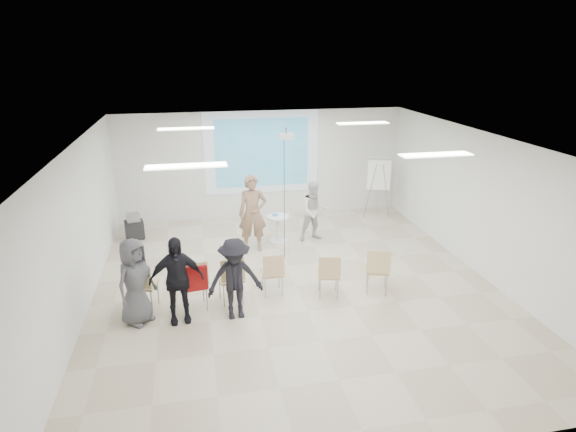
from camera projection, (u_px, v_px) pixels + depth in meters
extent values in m
cube|color=beige|center=(296.00, 288.00, 9.87)|extent=(8.00, 9.00, 0.10)
cube|color=white|center=(297.00, 138.00, 8.83)|extent=(8.00, 9.00, 0.10)
cube|color=silver|center=(262.00, 164.00, 13.56)|extent=(8.00, 0.10, 3.00)
cube|color=silver|center=(75.00, 232.00, 8.59)|extent=(0.10, 9.00, 3.00)
cube|color=silver|center=(484.00, 205.00, 10.10)|extent=(0.10, 9.00, 3.00)
cube|color=silver|center=(262.00, 153.00, 13.38)|extent=(3.20, 0.01, 2.30)
cube|color=teal|center=(262.00, 153.00, 13.37)|extent=(2.60, 0.01, 1.90)
cylinder|color=white|center=(278.00, 241.00, 12.07)|extent=(0.51, 0.51, 0.05)
cylinder|color=white|center=(278.00, 230.00, 11.96)|extent=(0.14, 0.14, 0.63)
cylinder|color=silver|center=(278.00, 217.00, 11.85)|extent=(0.70, 0.70, 0.04)
cube|color=white|center=(280.00, 216.00, 11.81)|extent=(0.20, 0.14, 0.01)
cube|color=teal|center=(275.00, 215.00, 11.89)|extent=(0.18, 0.22, 0.01)
imported|color=#94725A|center=(253.00, 209.00, 11.28)|extent=(0.79, 0.56, 2.09)
imported|color=silver|center=(314.00, 208.00, 11.97)|extent=(0.87, 0.72, 1.68)
cube|color=white|center=(258.00, 192.00, 11.43)|extent=(0.05, 0.13, 0.04)
cube|color=silver|center=(305.00, 194.00, 12.07)|extent=(0.04, 0.11, 0.04)
cube|color=tan|center=(144.00, 285.00, 8.88)|extent=(0.54, 0.54, 0.04)
cube|color=tan|center=(139.00, 277.00, 8.60)|extent=(0.45, 0.20, 0.42)
cylinder|color=gray|center=(133.00, 301.00, 8.81)|extent=(0.03, 0.03, 0.46)
cylinder|color=gray|center=(152.00, 302.00, 8.79)|extent=(0.03, 0.03, 0.46)
cylinder|color=gray|center=(140.00, 292.00, 9.15)|extent=(0.03, 0.03, 0.46)
cylinder|color=#92969A|center=(158.00, 292.00, 9.12)|extent=(0.03, 0.03, 0.46)
cube|color=tan|center=(194.00, 284.00, 8.87)|extent=(0.53, 0.53, 0.04)
cube|color=tan|center=(195.00, 275.00, 8.58)|extent=(0.48, 0.16, 0.45)
cylinder|color=gray|center=(186.00, 303.00, 8.73)|extent=(0.03, 0.03, 0.49)
cylinder|color=#919499|center=(207.00, 299.00, 8.85)|extent=(0.03, 0.03, 0.49)
cylinder|color=#95989D|center=(183.00, 293.00, 9.06)|extent=(0.03, 0.03, 0.49)
cylinder|color=gray|center=(203.00, 290.00, 9.19)|extent=(0.03, 0.03, 0.49)
cube|color=tan|center=(231.00, 278.00, 9.12)|extent=(0.51, 0.51, 0.04)
cube|color=#CFB778|center=(233.00, 270.00, 8.84)|extent=(0.46, 0.16, 0.43)
cylinder|color=#92959A|center=(224.00, 296.00, 8.98)|extent=(0.03, 0.03, 0.47)
cylinder|color=gray|center=(243.00, 293.00, 9.10)|extent=(0.03, 0.03, 0.47)
cylinder|color=gray|center=(220.00, 287.00, 9.31)|extent=(0.03, 0.03, 0.47)
cylinder|color=#95989D|center=(238.00, 284.00, 9.42)|extent=(0.03, 0.03, 0.47)
cube|color=tan|center=(272.00, 273.00, 9.43)|extent=(0.41, 0.41, 0.04)
cube|color=tan|center=(274.00, 266.00, 9.17)|extent=(0.41, 0.08, 0.39)
cylinder|color=gray|center=(265.00, 288.00, 9.32)|extent=(0.02, 0.02, 0.43)
cylinder|color=gray|center=(282.00, 286.00, 9.38)|extent=(0.02, 0.02, 0.43)
cylinder|color=#94969C|center=(263.00, 280.00, 9.63)|extent=(0.02, 0.02, 0.43)
cylinder|color=#919499|center=(279.00, 279.00, 9.69)|extent=(0.02, 0.02, 0.43)
cube|color=tan|center=(329.00, 275.00, 9.36)|extent=(0.49, 0.49, 0.04)
cube|color=tan|center=(330.00, 267.00, 9.09)|extent=(0.42, 0.17, 0.40)
cylinder|color=gray|center=(320.00, 289.00, 9.28)|extent=(0.03, 0.03, 0.44)
cylinder|color=gray|center=(338.00, 289.00, 9.27)|extent=(0.03, 0.03, 0.44)
cylinder|color=#919399|center=(319.00, 281.00, 9.59)|extent=(0.03, 0.03, 0.44)
cylinder|color=gray|center=(336.00, 281.00, 9.59)|extent=(0.03, 0.03, 0.44)
cube|color=tan|center=(377.00, 270.00, 9.49)|extent=(0.57, 0.57, 0.04)
cube|color=tan|center=(379.00, 262.00, 9.20)|extent=(0.45, 0.23, 0.43)
cylinder|color=#92959A|center=(368.00, 284.00, 9.42)|extent=(0.03, 0.03, 0.47)
cylinder|color=gray|center=(386.00, 286.00, 9.38)|extent=(0.03, 0.03, 0.47)
cylinder|color=gray|center=(367.00, 276.00, 9.76)|extent=(0.03, 0.03, 0.47)
cylinder|color=#93969B|center=(385.00, 277.00, 9.71)|extent=(0.03, 0.03, 0.47)
cube|color=#A11313|center=(193.00, 278.00, 8.60)|extent=(0.50, 0.18, 0.47)
imported|color=black|center=(230.00, 276.00, 9.13)|extent=(0.39, 0.31, 0.03)
imported|color=black|center=(176.00, 274.00, 8.32)|extent=(1.12, 0.73, 1.84)
imported|color=black|center=(235.00, 274.00, 8.46)|extent=(1.16, 0.69, 1.72)
imported|color=#515156|center=(134.00, 277.00, 8.30)|extent=(0.99, 1.02, 1.77)
cylinder|color=gray|center=(370.00, 192.00, 13.43)|extent=(0.23, 0.28, 1.60)
cylinder|color=gray|center=(386.00, 192.00, 13.36)|extent=(0.35, 0.09, 1.60)
cylinder|color=#95969D|center=(378.00, 189.00, 13.67)|extent=(0.15, 0.34, 1.59)
cube|color=white|center=(379.00, 174.00, 13.33)|extent=(0.66, 0.39, 0.89)
cube|color=gray|center=(380.00, 159.00, 13.23)|extent=(0.63, 0.28, 0.06)
cube|color=black|center=(135.00, 229.00, 12.20)|extent=(0.51, 0.44, 0.45)
cube|color=gray|center=(133.00, 217.00, 12.10)|extent=(0.36, 0.33, 0.20)
cylinder|color=black|center=(129.00, 241.00, 12.09)|extent=(0.06, 0.06, 0.05)
cylinder|color=black|center=(143.00, 238.00, 12.23)|extent=(0.06, 0.06, 0.05)
cylinder|color=black|center=(128.00, 237.00, 12.33)|extent=(0.06, 0.06, 0.05)
cylinder|color=black|center=(142.00, 235.00, 12.46)|extent=(0.06, 0.06, 0.05)
cube|color=white|center=(286.00, 136.00, 10.32)|extent=(0.30, 0.25, 0.10)
cylinder|color=gray|center=(286.00, 131.00, 10.28)|extent=(0.04, 0.04, 0.14)
cylinder|color=black|center=(284.00, 201.00, 10.71)|extent=(0.01, 0.01, 2.77)
cylinder|color=white|center=(289.00, 201.00, 10.71)|extent=(0.01, 0.01, 2.77)
cube|color=white|center=(186.00, 129.00, 10.34)|extent=(1.20, 0.30, 0.02)
cube|color=white|center=(363.00, 123.00, 11.08)|extent=(1.20, 0.30, 0.02)
cube|color=white|center=(186.00, 166.00, 7.10)|extent=(1.20, 0.30, 0.02)
cube|color=white|center=(436.00, 155.00, 7.85)|extent=(1.20, 0.30, 0.02)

